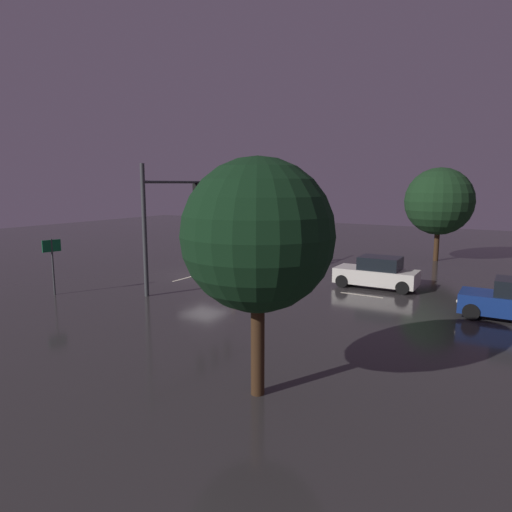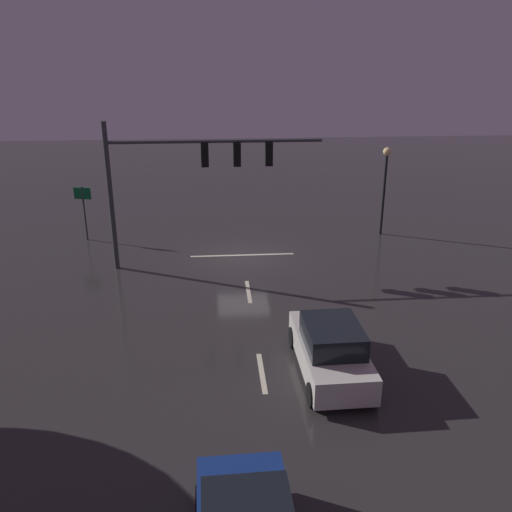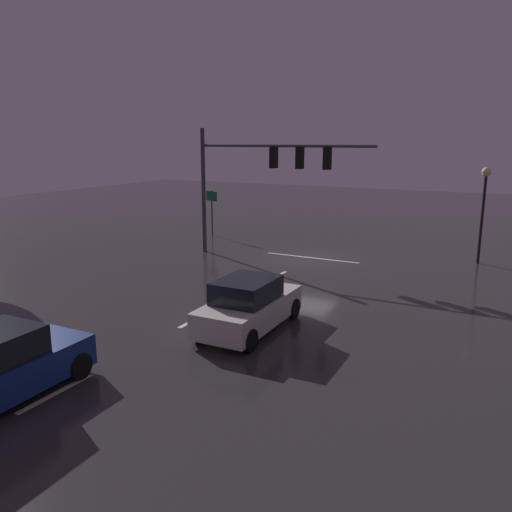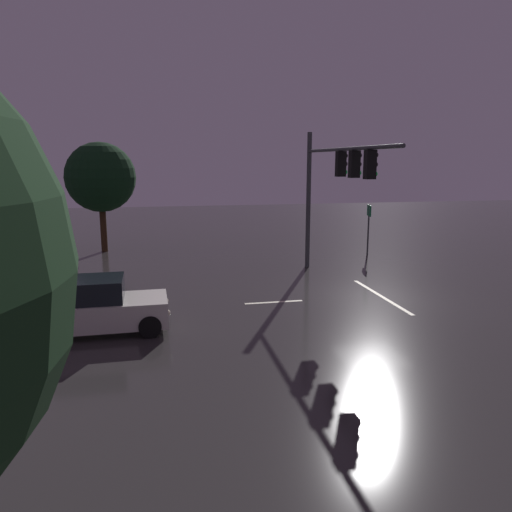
# 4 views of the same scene
# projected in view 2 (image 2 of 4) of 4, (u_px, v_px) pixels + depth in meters

# --- Properties ---
(ground_plane) EXTENTS (80.00, 80.00, 0.00)m
(ground_plane) POSITION_uv_depth(u_px,v_px,m) (243.00, 257.00, 25.47)
(ground_plane) COLOR #2D2B2B
(traffic_signal_assembly) EXTENTS (9.28, 0.47, 6.51)m
(traffic_signal_assembly) POSITION_uv_depth(u_px,v_px,m) (189.00, 167.00, 22.87)
(traffic_signal_assembly) COLOR #383A3D
(traffic_signal_assembly) RESTS_ON ground_plane
(lane_dash_far) EXTENTS (0.16, 2.20, 0.01)m
(lane_dash_far) POSITION_uv_depth(u_px,v_px,m) (248.00, 291.00, 21.73)
(lane_dash_far) COLOR beige
(lane_dash_far) RESTS_ON ground_plane
(lane_dash_mid) EXTENTS (0.16, 2.20, 0.01)m
(lane_dash_mid) POSITION_uv_depth(u_px,v_px,m) (262.00, 373.00, 16.13)
(lane_dash_mid) COLOR beige
(lane_dash_mid) RESTS_ON ground_plane
(stop_bar) EXTENTS (5.00, 0.16, 0.01)m
(stop_bar) POSITION_uv_depth(u_px,v_px,m) (242.00, 255.00, 25.75)
(stop_bar) COLOR beige
(stop_bar) RESTS_ON ground_plane
(car_approaching) EXTENTS (1.96, 4.39, 1.70)m
(car_approaching) POSITION_uv_depth(u_px,v_px,m) (330.00, 349.00, 15.88)
(car_approaching) COLOR silver
(car_approaching) RESTS_ON ground_plane
(street_lamp_left_kerb) EXTENTS (0.44, 0.44, 4.66)m
(street_lamp_left_kerb) POSITION_uv_depth(u_px,v_px,m) (385.00, 174.00, 27.68)
(street_lamp_left_kerb) COLOR black
(street_lamp_left_kerb) RESTS_ON ground_plane
(route_sign) EXTENTS (0.89, 0.27, 2.84)m
(route_sign) POSITION_uv_depth(u_px,v_px,m) (83.00, 202.00, 27.22)
(route_sign) COLOR #383A3D
(route_sign) RESTS_ON ground_plane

